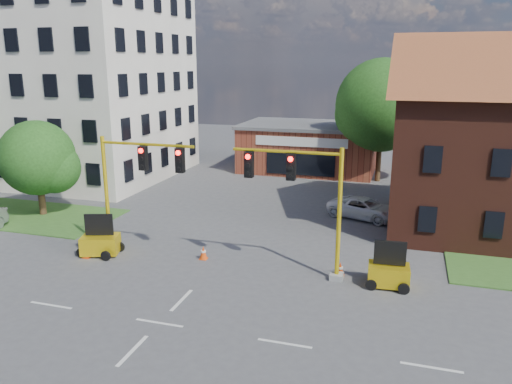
% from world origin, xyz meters
% --- Properties ---
extents(ground, '(120.00, 120.00, 0.00)m').
position_xyz_m(ground, '(0.00, 0.00, 0.00)').
color(ground, '#464648').
rests_on(ground, ground).
extents(lane_markings, '(60.00, 36.00, 0.01)m').
position_xyz_m(lane_markings, '(0.00, -3.00, 0.01)').
color(lane_markings, silver).
rests_on(lane_markings, ground).
extents(office_block, '(18.40, 15.40, 20.60)m').
position_xyz_m(office_block, '(-20.00, 21.90, 10.31)').
color(office_block, beige).
rests_on(office_block, ground).
extents(brick_shop, '(12.40, 8.40, 4.30)m').
position_xyz_m(brick_shop, '(0.00, 29.98, 2.16)').
color(brick_shop, maroon).
rests_on(brick_shop, ground).
extents(tree_large, '(8.02, 7.64, 10.19)m').
position_xyz_m(tree_large, '(6.89, 27.08, 6.10)').
color(tree_large, '#332212').
rests_on(tree_large, ground).
extents(tree_nw_front, '(5.06, 4.82, 6.25)m').
position_xyz_m(tree_nw_front, '(-13.75, 10.58, 3.67)').
color(tree_nw_front, '#332212').
rests_on(tree_nw_front, ground).
extents(signal_mast_west, '(5.30, 0.60, 6.20)m').
position_xyz_m(signal_mast_west, '(-4.36, 6.00, 3.92)').
color(signal_mast_west, gray).
rests_on(signal_mast_west, ground).
extents(signal_mast_east, '(5.30, 0.60, 6.20)m').
position_xyz_m(signal_mast_east, '(4.36, 6.00, 3.92)').
color(signal_mast_east, gray).
rests_on(signal_mast_east, ground).
extents(trailer_west, '(2.15, 1.75, 2.12)m').
position_xyz_m(trailer_west, '(-6.28, 5.53, 0.66)').
color(trailer_west, yellow).
rests_on(trailer_west, ground).
extents(trailer_east, '(1.87, 1.31, 2.05)m').
position_xyz_m(trailer_east, '(8.32, 5.98, 0.64)').
color(trailer_east, yellow).
rests_on(trailer_east, ground).
extents(cone_a, '(0.40, 0.40, 0.70)m').
position_xyz_m(cone_a, '(-6.74, 4.93, 0.34)').
color(cone_a, '#E0440B').
rests_on(cone_a, ground).
extents(cone_b, '(0.40, 0.40, 0.70)m').
position_xyz_m(cone_b, '(-0.89, 6.52, 0.34)').
color(cone_b, '#E0440B').
rests_on(cone_b, ground).
extents(cone_c, '(0.40, 0.40, 0.70)m').
position_xyz_m(cone_c, '(6.10, 6.45, 0.34)').
color(cone_c, '#E0440B').
rests_on(cone_c, ground).
extents(cone_d, '(0.40, 0.40, 0.70)m').
position_xyz_m(cone_d, '(8.00, 9.00, 0.34)').
color(cone_d, '#E0440B').
rests_on(cone_d, ground).
extents(pickup_white, '(5.22, 3.66, 1.32)m').
position_xyz_m(pickup_white, '(6.38, 16.00, 0.66)').
color(pickup_white, white).
rests_on(pickup_white, ground).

